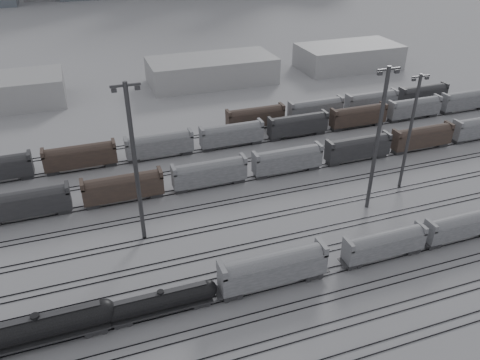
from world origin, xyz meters
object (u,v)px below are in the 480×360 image
object	(u,v)px
tank_car_b	(161,301)
hopper_car_a	(273,267)
light_mast_c	(378,138)
hopper_car_b	(384,243)
hopper_car_c	(462,225)
tank_car_a	(38,328)

from	to	relation	value
tank_car_b	hopper_car_a	xyz separation A→B (m)	(16.47, 0.00, 1.34)
hopper_car_a	light_mast_c	world-z (taller)	light_mast_c
hopper_car_a	hopper_car_b	bearing A→B (deg)	-0.00
hopper_car_c	light_mast_c	bearing A→B (deg)	122.91
tank_car_b	tank_car_a	bearing A→B (deg)	180.00
tank_car_b	hopper_car_b	world-z (taller)	hopper_car_b
hopper_car_a	hopper_car_b	world-z (taller)	hopper_car_a
tank_car_b	light_mast_c	bearing A→B (deg)	18.47
tank_car_b	hopper_car_b	distance (m)	35.51
hopper_car_c	tank_car_a	bearing A→B (deg)	180.00
tank_car_b	hopper_car_c	world-z (taller)	hopper_car_c
light_mast_c	hopper_car_a	bearing A→B (deg)	-151.06
hopper_car_a	light_mast_c	xyz separation A→B (m)	(25.13, 13.90, 10.69)
tank_car_b	hopper_car_a	bearing A→B (deg)	0.00
hopper_car_a	hopper_car_c	distance (m)	34.13
tank_car_a	tank_car_b	distance (m)	15.67
tank_car_a	tank_car_b	bearing A→B (deg)	0.00
tank_car_b	hopper_car_a	world-z (taller)	hopper_car_a
hopper_car_b	light_mast_c	world-z (taller)	light_mast_c
hopper_car_a	hopper_car_b	distance (m)	19.03
hopper_car_b	light_mast_c	size ratio (longest dim) A/B	0.52
tank_car_b	hopper_car_c	distance (m)	50.60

